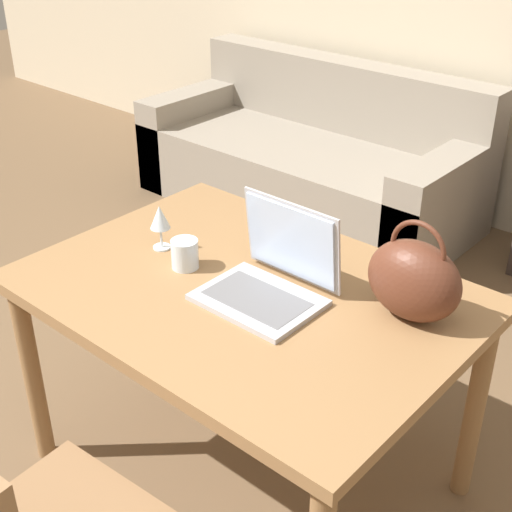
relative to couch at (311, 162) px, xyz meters
name	(u,v)px	position (x,y,z in m)	size (l,w,h in m)	color
dining_table	(246,311)	(1.13, -1.82, 0.37)	(1.29, 0.92, 0.73)	olive
couch	(311,162)	(0.00, 0.00, 0.00)	(1.95, 0.87, 0.82)	gray
laptop	(274,272)	(1.21, -1.79, 0.52)	(0.33, 0.29, 0.26)	#ADADB2
drinking_glass	(185,254)	(0.91, -1.85, 0.49)	(0.08, 0.08, 0.09)	silver
wine_glass	(160,219)	(0.76, -1.82, 0.55)	(0.06, 0.06, 0.15)	silver
handbag	(414,280)	(1.56, -1.64, 0.56)	(0.27, 0.17, 0.29)	#592D1E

